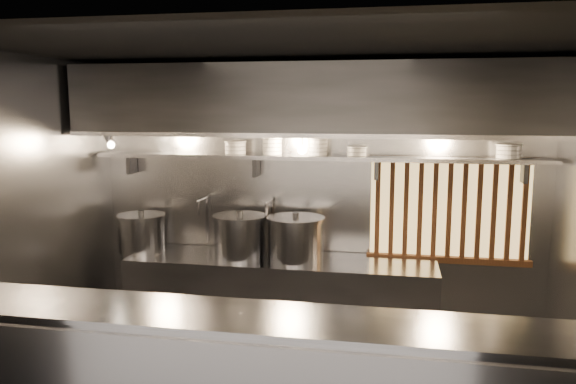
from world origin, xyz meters
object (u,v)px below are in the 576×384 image
(heat_lamp, at_px, (109,139))
(pendant_bulb, at_px, (302,150))
(stock_pot_right, at_px, (240,236))
(stock_pot_left, at_px, (142,233))
(stock_pot_mid, at_px, (296,238))

(heat_lamp, xyz_separation_m, pendant_bulb, (1.80, 0.35, -0.11))
(pendant_bulb, relative_size, stock_pot_right, 0.31)
(heat_lamp, xyz_separation_m, stock_pot_left, (0.15, 0.30, -0.97))
(heat_lamp, distance_m, stock_pot_left, 1.03)
(stock_pot_right, bearing_deg, pendant_bulb, 8.43)
(pendant_bulb, relative_size, stock_pot_left, 0.29)
(heat_lamp, bearing_deg, stock_pot_right, 12.27)
(heat_lamp, height_order, stock_pot_mid, heat_lamp)
(heat_lamp, relative_size, stock_pot_left, 0.54)
(stock_pot_right, bearing_deg, stock_pot_left, 177.76)
(heat_lamp, height_order, stock_pot_right, heat_lamp)
(stock_pot_mid, xyz_separation_m, stock_pot_right, (-0.56, 0.00, -0.00))
(stock_pot_mid, height_order, stock_pot_right, stock_pot_mid)
(pendant_bulb, height_order, stock_pot_right, pendant_bulb)
(heat_lamp, height_order, stock_pot_left, heat_lamp)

